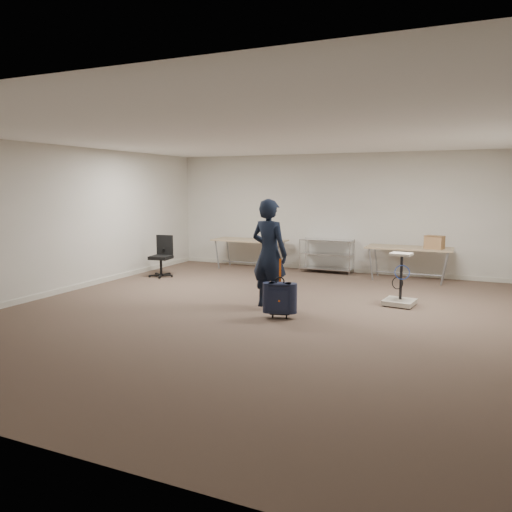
% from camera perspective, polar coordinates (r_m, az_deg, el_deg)
% --- Properties ---
extents(ground, '(9.00, 9.00, 0.00)m').
position_cam_1_polar(ground, '(8.12, -0.24, -6.54)').
color(ground, '#403127').
rests_on(ground, ground).
extents(room_shell, '(8.00, 9.00, 9.00)m').
position_cam_1_polar(room_shell, '(9.35, 3.26, -4.29)').
color(room_shell, beige).
rests_on(room_shell, ground).
extents(folding_table_left, '(1.80, 0.75, 0.73)m').
position_cam_1_polar(folding_table_left, '(12.31, -0.74, 1.66)').
color(folding_table_left, '#8C7156').
rests_on(folding_table_left, ground).
extents(folding_table_right, '(1.80, 0.75, 0.73)m').
position_cam_1_polar(folding_table_right, '(11.27, 17.08, 0.71)').
color(folding_table_right, '#8C7156').
rests_on(folding_table_right, ground).
extents(wire_shelf, '(1.22, 0.47, 0.80)m').
position_cam_1_polar(wire_shelf, '(11.92, 8.09, 0.22)').
color(wire_shelf, silver).
rests_on(wire_shelf, ground).
extents(person, '(0.74, 0.57, 1.83)m').
position_cam_1_polar(person, '(8.34, 1.52, 0.27)').
color(person, black).
rests_on(person, ground).
extents(suitcase, '(0.38, 0.28, 0.93)m').
position_cam_1_polar(suitcase, '(7.74, 2.74, -4.85)').
color(suitcase, '#152030').
rests_on(suitcase, ground).
extents(office_chair, '(0.56, 0.56, 0.93)m').
position_cam_1_polar(office_chair, '(11.51, -10.72, -0.92)').
color(office_chair, black).
rests_on(office_chair, ground).
extents(equipment_cart, '(0.55, 0.55, 0.91)m').
position_cam_1_polar(equipment_cart, '(8.92, 16.11, -3.95)').
color(equipment_cart, beige).
rests_on(equipment_cart, ground).
extents(cardboard_box, '(0.42, 0.35, 0.27)m').
position_cam_1_polar(cardboard_box, '(11.14, 19.73, 1.50)').
color(cardboard_box, olive).
rests_on(cardboard_box, folding_table_right).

